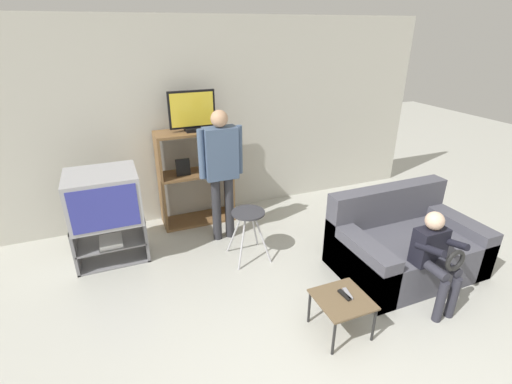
{
  "coord_description": "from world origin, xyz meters",
  "views": [
    {
      "loc": [
        -1.31,
        -1.35,
        2.45
      ],
      "look_at": [
        0.0,
        1.87,
        0.9
      ],
      "focal_mm": 26.0,
      "sensor_mm": 36.0,
      "label": 1
    }
  ],
  "objects_px": {
    "television_flat": "(192,112)",
    "person_standing_adult": "(221,164)",
    "folding_stool": "(248,220)",
    "tv_stand": "(111,240)",
    "media_shelf": "(196,177)",
    "remote_control_white": "(348,294)",
    "remote_control_black": "(344,295)",
    "television_main": "(104,197)",
    "person_seated_child": "(436,254)",
    "couch": "(404,245)",
    "snack_table": "(342,302)"
  },
  "relations": [
    {
      "from": "tv_stand",
      "to": "snack_table",
      "type": "relative_size",
      "value": 1.74
    },
    {
      "from": "television_flat",
      "to": "couch",
      "type": "bearing_deg",
      "value": -46.73
    },
    {
      "from": "media_shelf",
      "to": "remote_control_white",
      "type": "distance_m",
      "value": 2.57
    },
    {
      "from": "folding_stool",
      "to": "remote_control_black",
      "type": "distance_m",
      "value": 1.41
    },
    {
      "from": "television_main",
      "to": "couch",
      "type": "bearing_deg",
      "value": -24.85
    },
    {
      "from": "tv_stand",
      "to": "snack_table",
      "type": "height_order",
      "value": "tv_stand"
    },
    {
      "from": "remote_control_white",
      "to": "person_seated_child",
      "type": "bearing_deg",
      "value": 7.77
    },
    {
      "from": "remote_control_black",
      "to": "tv_stand",
      "type": "bearing_deg",
      "value": 128.91
    },
    {
      "from": "media_shelf",
      "to": "couch",
      "type": "xyz_separation_m",
      "value": [
        1.82,
        -1.92,
        -0.36
      ]
    },
    {
      "from": "television_flat",
      "to": "folding_stool",
      "type": "bearing_deg",
      "value": -74.2
    },
    {
      "from": "television_flat",
      "to": "remote_control_white",
      "type": "bearing_deg",
      "value": -74.05
    },
    {
      "from": "television_flat",
      "to": "person_standing_adult",
      "type": "bearing_deg",
      "value": -72.24
    },
    {
      "from": "remote_control_black",
      "to": "person_seated_child",
      "type": "height_order",
      "value": "person_seated_child"
    },
    {
      "from": "media_shelf",
      "to": "remote_control_black",
      "type": "xyz_separation_m",
      "value": [
        0.68,
        -2.45,
        -0.28
      ]
    },
    {
      "from": "person_seated_child",
      "to": "remote_control_black",
      "type": "bearing_deg",
      "value": 178.06
    },
    {
      "from": "television_main",
      "to": "person_seated_child",
      "type": "height_order",
      "value": "television_main"
    },
    {
      "from": "snack_table",
      "to": "couch",
      "type": "relative_size",
      "value": 0.3
    },
    {
      "from": "television_flat",
      "to": "couch",
      "type": "height_order",
      "value": "television_flat"
    },
    {
      "from": "tv_stand",
      "to": "couch",
      "type": "relative_size",
      "value": 0.52
    },
    {
      "from": "television_main",
      "to": "snack_table",
      "type": "bearing_deg",
      "value": -47.21
    },
    {
      "from": "remote_control_black",
      "to": "person_standing_adult",
      "type": "bearing_deg",
      "value": 99.56
    },
    {
      "from": "snack_table",
      "to": "person_standing_adult",
      "type": "distance_m",
      "value": 2.07
    },
    {
      "from": "remote_control_white",
      "to": "television_flat",
      "type": "bearing_deg",
      "value": 115.95
    },
    {
      "from": "remote_control_white",
      "to": "person_seated_child",
      "type": "height_order",
      "value": "person_seated_child"
    },
    {
      "from": "television_flat",
      "to": "person_standing_adult",
      "type": "distance_m",
      "value": 0.78
    },
    {
      "from": "person_standing_adult",
      "to": "media_shelf",
      "type": "bearing_deg",
      "value": 108.75
    },
    {
      "from": "remote_control_white",
      "to": "person_standing_adult",
      "type": "relative_size",
      "value": 0.09
    },
    {
      "from": "television_flat",
      "to": "snack_table",
      "type": "height_order",
      "value": "television_flat"
    },
    {
      "from": "television_main",
      "to": "television_flat",
      "type": "bearing_deg",
      "value": 25.82
    },
    {
      "from": "television_main",
      "to": "person_seated_child",
      "type": "relative_size",
      "value": 0.77
    },
    {
      "from": "remote_control_black",
      "to": "snack_table",
      "type": "bearing_deg",
      "value": -150.05
    },
    {
      "from": "media_shelf",
      "to": "remote_control_black",
      "type": "bearing_deg",
      "value": -74.58
    },
    {
      "from": "tv_stand",
      "to": "remote_control_white",
      "type": "xyz_separation_m",
      "value": [
        1.84,
        -1.89,
        0.11
      ]
    },
    {
      "from": "remote_control_black",
      "to": "person_standing_adult",
      "type": "relative_size",
      "value": 0.09
    },
    {
      "from": "media_shelf",
      "to": "person_seated_child",
      "type": "xyz_separation_m",
      "value": [
        1.62,
        -2.48,
        -0.08
      ]
    },
    {
      "from": "television_main",
      "to": "television_flat",
      "type": "height_order",
      "value": "television_flat"
    },
    {
      "from": "tv_stand",
      "to": "snack_table",
      "type": "bearing_deg",
      "value": -47.08
    },
    {
      "from": "person_seated_child",
      "to": "folding_stool",
      "type": "bearing_deg",
      "value": 133.02
    },
    {
      "from": "tv_stand",
      "to": "media_shelf",
      "type": "height_order",
      "value": "media_shelf"
    },
    {
      "from": "folding_stool",
      "to": "snack_table",
      "type": "height_order",
      "value": "folding_stool"
    },
    {
      "from": "folding_stool",
      "to": "person_seated_child",
      "type": "bearing_deg",
      "value": -46.98
    },
    {
      "from": "tv_stand",
      "to": "folding_stool",
      "type": "bearing_deg",
      "value": -20.2
    },
    {
      "from": "television_flat",
      "to": "remote_control_white",
      "type": "height_order",
      "value": "television_flat"
    },
    {
      "from": "folding_stool",
      "to": "tv_stand",
      "type": "bearing_deg",
      "value": 159.8
    },
    {
      "from": "tv_stand",
      "to": "person_standing_adult",
      "type": "distance_m",
      "value": 1.51
    },
    {
      "from": "television_main",
      "to": "snack_table",
      "type": "distance_m",
      "value": 2.65
    },
    {
      "from": "television_main",
      "to": "remote_control_white",
      "type": "distance_m",
      "value": 2.67
    },
    {
      "from": "couch",
      "to": "television_flat",
      "type": "bearing_deg",
      "value": 133.27
    },
    {
      "from": "snack_table",
      "to": "remote_control_black",
      "type": "relative_size",
      "value": 3.07
    },
    {
      "from": "television_flat",
      "to": "snack_table",
      "type": "relative_size",
      "value": 1.3
    }
  ]
}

